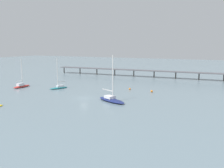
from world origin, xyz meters
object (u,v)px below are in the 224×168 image
sailboat_navy (111,99)px  pier (168,71)px  mooring_buoy_outer (152,91)px  sailboat_red (21,86)px  sailboat_teal (59,87)px  mooring_buoy_mid (130,89)px

sailboat_navy → pier: bearing=87.5°
mooring_buoy_outer → sailboat_red: bearing=-165.7°
mooring_buoy_outer → sailboat_teal: bearing=-166.3°
sailboat_teal → mooring_buoy_mid: (22.57, 8.65, -0.37)m
pier → sailboat_navy: size_ratio=7.21×
sailboat_navy → mooring_buoy_outer: size_ratio=17.67×
mooring_buoy_outer → sailboat_navy: bearing=-108.4°
pier → sailboat_red: bearing=-131.0°
pier → mooring_buoy_mid: bearing=-97.5°
pier → sailboat_navy: bearing=-92.5°
sailboat_navy → mooring_buoy_mid: (-2.18, 18.59, -0.35)m
sailboat_red → sailboat_navy: sailboat_navy is taller
sailboat_teal → mooring_buoy_mid: 24.17m
mooring_buoy_mid → mooring_buoy_outer: (7.95, -1.21, 0.03)m
sailboat_red → sailboat_navy: (38.16, -6.22, -0.03)m
sailboat_teal → mooring_buoy_mid: bearing=21.0°
sailboat_navy → mooring_buoy_mid: 18.72m
sailboat_teal → mooring_buoy_outer: (30.52, 7.43, -0.34)m
sailboat_red → mooring_buoy_outer: (43.93, 11.16, -0.34)m
pier → mooring_buoy_outer: (3.48, -35.33, -3.08)m
pier → mooring_buoy_outer: 35.64m
sailboat_red → sailboat_teal: 13.91m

